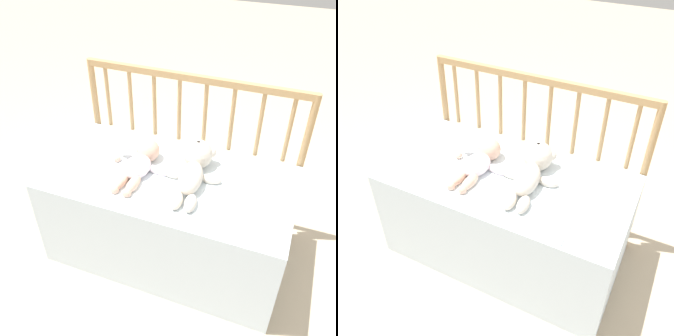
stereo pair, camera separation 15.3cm
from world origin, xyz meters
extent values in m
plane|color=#C6B293|center=(0.00, 0.00, 0.00)|extent=(12.00, 12.00, 0.00)
cube|color=silver|center=(0.00, 0.00, 0.27)|extent=(1.25, 0.65, 0.55)
cylinder|color=tan|center=(-0.61, 0.35, 0.47)|extent=(0.04, 0.04, 0.95)
cylinder|color=tan|center=(0.61, 0.35, 0.47)|extent=(0.04, 0.04, 0.95)
cube|color=tan|center=(0.00, 0.35, 0.93)|extent=(1.21, 0.03, 0.04)
cylinder|color=tan|center=(-0.51, 0.35, 0.73)|extent=(0.02, 0.02, 0.37)
cylinder|color=tan|center=(-0.37, 0.35, 0.73)|extent=(0.02, 0.02, 0.37)
cylinder|color=tan|center=(-0.22, 0.35, 0.73)|extent=(0.02, 0.02, 0.37)
cylinder|color=tan|center=(-0.07, 0.35, 0.73)|extent=(0.02, 0.02, 0.37)
cylinder|color=tan|center=(0.07, 0.35, 0.73)|extent=(0.02, 0.02, 0.37)
cylinder|color=tan|center=(0.22, 0.35, 0.73)|extent=(0.02, 0.02, 0.37)
cylinder|color=tan|center=(0.37, 0.35, 0.73)|extent=(0.02, 0.02, 0.37)
cylinder|color=tan|center=(0.51, 0.35, 0.73)|extent=(0.02, 0.02, 0.37)
cube|color=white|center=(0.00, -0.03, 0.55)|extent=(0.81, 0.55, 0.01)
ellipsoid|color=silver|center=(0.13, -0.04, 0.60)|extent=(0.14, 0.24, 0.11)
sphere|color=silver|center=(0.11, 0.13, 0.62)|extent=(0.15, 0.15, 0.15)
sphere|color=beige|center=(0.11, 0.13, 0.67)|extent=(0.06, 0.06, 0.06)
sphere|color=black|center=(0.11, 0.13, 0.69)|extent=(0.02, 0.02, 0.02)
sphere|color=silver|center=(0.04, 0.15, 0.63)|extent=(0.06, 0.06, 0.06)
sphere|color=silver|center=(0.16, 0.17, 0.63)|extent=(0.06, 0.06, 0.06)
ellipsoid|color=silver|center=(0.03, 0.00, 0.57)|extent=(0.11, 0.06, 0.05)
ellipsoid|color=silver|center=(0.21, 0.02, 0.57)|extent=(0.11, 0.06, 0.05)
ellipsoid|color=silver|center=(0.11, -0.19, 0.58)|extent=(0.07, 0.12, 0.06)
ellipsoid|color=silver|center=(0.17, -0.18, 0.58)|extent=(0.07, 0.12, 0.06)
ellipsoid|color=white|center=(-0.15, -0.04, 0.59)|extent=(0.13, 0.18, 0.09)
sphere|color=beige|center=(-0.15, 0.09, 0.61)|extent=(0.12, 0.12, 0.12)
ellipsoid|color=white|center=(-0.26, 0.06, 0.63)|extent=(0.13, 0.05, 0.05)
ellipsoid|color=white|center=(-0.05, 0.00, 0.57)|extent=(0.13, 0.05, 0.05)
sphere|color=beige|center=(-0.30, 0.02, 0.57)|extent=(0.04, 0.04, 0.04)
sphere|color=beige|center=(-0.01, 0.01, 0.57)|extent=(0.04, 0.04, 0.04)
ellipsoid|color=beige|center=(-0.19, -0.15, 0.57)|extent=(0.05, 0.13, 0.05)
ellipsoid|color=beige|center=(-0.13, -0.15, 0.57)|extent=(0.05, 0.13, 0.05)
sphere|color=beige|center=(-0.19, -0.21, 0.57)|extent=(0.04, 0.04, 0.04)
sphere|color=beige|center=(-0.13, -0.21, 0.57)|extent=(0.04, 0.04, 0.04)
camera|label=1|loc=(0.53, -1.37, 1.72)|focal=40.00mm
camera|label=2|loc=(0.67, -1.31, 1.72)|focal=40.00mm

